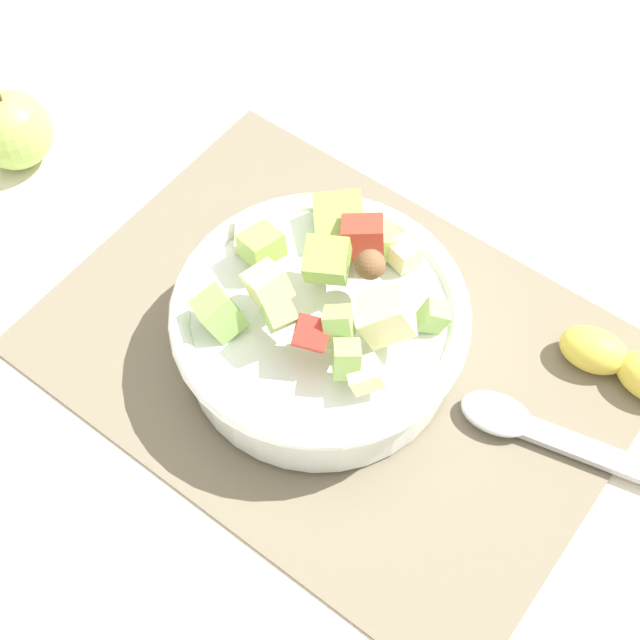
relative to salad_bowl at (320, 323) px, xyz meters
The scene contains 5 objects.
ground_plane 0.05m from the salad_bowl, 141.98° to the right, with size 2.40×2.40×0.00m, color silver.
placemat 0.04m from the salad_bowl, 141.98° to the right, with size 0.45×0.33×0.01m, color #756B56.
salad_bowl is the anchor object (origin of this frame).
serving_spoon 0.20m from the salad_bowl, 167.31° to the right, with size 0.23×0.08×0.01m.
whole_apple 0.35m from the salad_bowl, ahead, with size 0.07×0.07×0.08m.
Camera 1 is at (-0.22, 0.31, 0.65)m, focal length 52.04 mm.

